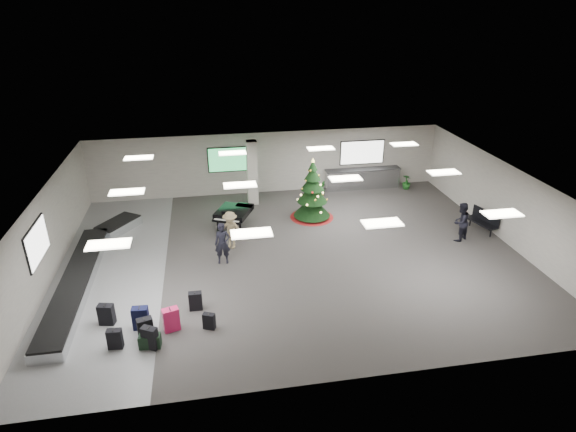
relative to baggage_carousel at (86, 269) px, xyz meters
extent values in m
plane|color=#3C3837|center=(7.84, 0.08, -0.21)|extent=(18.00, 18.00, 0.00)
cube|color=beige|center=(7.84, 7.08, 1.39)|extent=(18.00, 0.02, 3.20)
cube|color=beige|center=(7.84, -6.92, 1.39)|extent=(18.00, 0.02, 3.20)
cube|color=beige|center=(-1.16, 0.08, 1.39)|extent=(0.02, 14.00, 3.20)
cube|color=beige|center=(16.84, 0.08, 1.39)|extent=(0.02, 14.00, 3.20)
cube|color=silver|center=(7.84, 0.08, 2.99)|extent=(18.00, 14.00, 0.02)
cube|color=gray|center=(0.84, 0.08, -0.21)|extent=(4.00, 14.00, 0.01)
cube|color=beige|center=(6.84, 5.68, 1.39)|extent=(0.50, 0.50, 3.20)
cube|color=green|center=(5.84, 7.03, 1.69)|extent=(2.20, 0.08, 1.30)
cube|color=white|center=(12.84, 7.03, 1.69)|extent=(2.40, 0.08, 1.30)
cube|color=white|center=(-1.11, -0.92, 1.69)|extent=(0.08, 2.10, 1.30)
cube|color=white|center=(1.84, -3.92, 2.93)|extent=(1.20, 0.60, 0.04)
cube|color=white|center=(1.84, 0.08, 2.93)|extent=(1.20, 0.60, 0.04)
cube|color=white|center=(1.84, 4.08, 2.93)|extent=(1.20, 0.60, 0.04)
cube|color=white|center=(5.84, -3.92, 2.93)|extent=(1.20, 0.60, 0.04)
cube|color=white|center=(5.84, 0.08, 2.93)|extent=(1.20, 0.60, 0.04)
cube|color=white|center=(5.84, 4.08, 2.93)|extent=(1.20, 0.60, 0.04)
cube|color=white|center=(9.84, -3.92, 2.93)|extent=(1.20, 0.60, 0.04)
cube|color=white|center=(9.84, 0.08, 2.93)|extent=(1.20, 0.60, 0.04)
cube|color=white|center=(9.84, 4.08, 2.93)|extent=(1.20, 0.60, 0.04)
cube|color=white|center=(13.84, -3.92, 2.93)|extent=(1.20, 0.60, 0.04)
cube|color=white|center=(13.84, 0.08, 2.93)|extent=(1.20, 0.60, 0.04)
cube|color=white|center=(13.84, 4.08, 2.93)|extent=(1.20, 0.60, 0.04)
cube|color=silver|center=(-0.16, -0.92, -0.02)|extent=(1.00, 8.00, 0.38)
cube|color=black|center=(-0.16, -0.92, 0.19)|extent=(0.95, 7.90, 0.05)
cube|color=silver|center=(0.64, 3.68, -0.02)|extent=(1.97, 2.21, 0.38)
cube|color=black|center=(0.64, 3.68, 0.19)|extent=(1.87, 2.10, 0.05)
cube|color=silver|center=(12.84, 6.73, 0.31)|extent=(4.00, 0.60, 1.05)
cube|color=#28292B|center=(12.84, 6.73, 0.85)|extent=(4.05, 0.65, 0.04)
cube|color=black|center=(2.53, -4.19, 0.14)|extent=(0.51, 0.37, 0.71)
cube|color=black|center=(2.53, -4.19, 0.51)|extent=(0.07, 0.15, 0.02)
cube|color=black|center=(2.70, -4.66, 0.14)|extent=(0.52, 0.43, 0.71)
cube|color=black|center=(2.70, -4.66, 0.51)|extent=(0.10, 0.14, 0.02)
cube|color=#DC1C58|center=(3.27, -3.90, 0.17)|extent=(0.55, 0.41, 0.77)
cube|color=black|center=(3.27, -3.90, 0.57)|extent=(0.08, 0.17, 0.02)
cube|color=black|center=(4.01, -2.94, 0.11)|extent=(0.43, 0.24, 0.64)
cube|color=black|center=(4.01, -2.94, 0.44)|extent=(0.03, 0.14, 0.02)
cube|color=black|center=(2.34, -3.65, 0.16)|extent=(0.50, 0.31, 0.75)
cube|color=black|center=(2.34, -3.65, 0.55)|extent=(0.04, 0.17, 0.02)
cube|color=black|center=(1.68, -4.47, 0.10)|extent=(0.44, 0.26, 0.64)
cube|color=black|center=(1.68, -4.47, 0.43)|extent=(0.04, 0.14, 0.02)
cube|color=black|center=(2.68, -4.61, -0.01)|extent=(0.65, 0.36, 0.42)
cube|color=black|center=(2.68, -4.61, 0.21)|extent=(0.05, 0.19, 0.02)
cube|color=black|center=(4.42, -4.03, 0.06)|extent=(0.42, 0.32, 0.54)
cube|color=black|center=(4.42, -4.03, 0.33)|extent=(0.07, 0.12, 0.02)
cube|color=black|center=(1.26, -3.24, 0.14)|extent=(0.52, 0.37, 0.70)
cube|color=black|center=(1.26, -3.24, 0.50)|extent=(0.07, 0.17, 0.02)
cone|color=maroon|center=(9.36, 3.52, -0.15)|extent=(2.03, 2.03, 0.13)
cylinder|color=#3F2819|center=(9.36, 3.52, 0.05)|extent=(0.13, 0.13, 0.53)
cone|color=black|center=(9.36, 3.52, 0.38)|extent=(1.71, 1.71, 0.96)
cone|color=black|center=(9.36, 3.52, 1.02)|extent=(1.39, 1.39, 0.86)
cone|color=black|center=(9.36, 3.52, 1.55)|extent=(1.07, 1.07, 0.75)
cone|color=black|center=(9.36, 3.52, 1.98)|extent=(0.75, 0.75, 0.64)
cone|color=black|center=(9.36, 3.52, 2.35)|extent=(0.43, 0.43, 0.48)
cone|color=#FFE566|center=(9.36, 3.52, 2.59)|extent=(0.17, 0.17, 0.19)
cube|color=black|center=(5.70, 3.13, 0.50)|extent=(1.87, 1.95, 0.24)
cube|color=black|center=(5.36, 2.37, 0.43)|extent=(1.26, 0.77, 0.09)
cube|color=white|center=(5.35, 2.35, 0.49)|extent=(1.08, 0.59, 0.02)
cube|color=black|center=(5.45, 2.57, 0.68)|extent=(0.57, 0.28, 0.19)
cylinder|color=black|center=(4.97, 2.79, 0.08)|extent=(0.09, 0.09, 0.59)
cylinder|color=black|center=(5.92, 2.35, 0.08)|extent=(0.09, 0.09, 0.59)
cylinder|color=black|center=(5.96, 3.68, 0.08)|extent=(0.09, 0.09, 0.59)
cube|color=black|center=(16.34, 0.79, 0.21)|extent=(0.87, 1.58, 0.06)
cylinder|color=black|center=(16.34, 0.19, -0.01)|extent=(0.06, 0.06, 0.40)
cylinder|color=black|center=(16.34, 1.40, -0.01)|extent=(0.06, 0.06, 0.40)
cube|color=black|center=(16.57, 0.79, 0.49)|extent=(0.43, 1.47, 0.50)
imported|color=black|center=(5.07, -0.01, 0.62)|extent=(0.62, 0.43, 1.66)
imported|color=#9B8760|center=(5.44, 1.17, 0.59)|extent=(1.19, 1.05, 1.60)
imported|color=black|center=(14.98, 0.18, 0.63)|extent=(1.03, 0.96, 1.69)
imported|color=#133C18|center=(10.40, 5.93, 0.20)|extent=(0.55, 0.58, 0.83)
imported|color=#133C18|center=(15.14, 6.19, 0.18)|extent=(0.63, 0.63, 0.79)
camera|label=1|loc=(4.72, -16.45, 9.23)|focal=30.00mm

